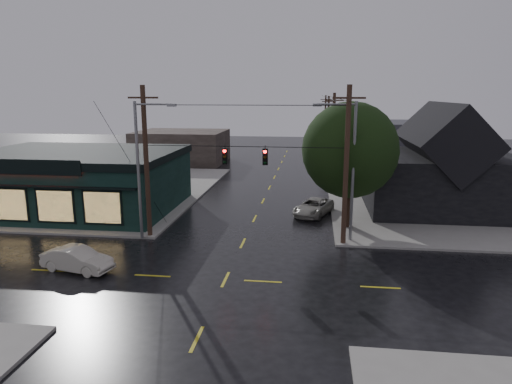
# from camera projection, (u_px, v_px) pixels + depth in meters

# --- Properties ---
(ground_plane) EXTENTS (160.00, 160.00, 0.00)m
(ground_plane) POSITION_uv_depth(u_px,v_px,m) (225.00, 280.00, 24.09)
(ground_plane) COLOR black
(sidewalk_nw) EXTENTS (28.00, 28.00, 0.15)m
(sidewalk_nw) POSITION_uv_depth(u_px,v_px,m) (68.00, 190.00, 45.92)
(sidewalk_nw) COLOR gray
(sidewalk_nw) RESTS_ON ground
(sidewalk_ne) EXTENTS (28.00, 28.00, 0.15)m
(sidewalk_ne) POSITION_uv_depth(u_px,v_px,m) (486.00, 202.00, 41.00)
(sidewalk_ne) COLOR gray
(sidewalk_ne) RESTS_ON ground
(pizza_shop) EXTENTS (16.30, 12.34, 4.90)m
(pizza_shop) POSITION_uv_depth(u_px,v_px,m) (78.00, 180.00, 37.93)
(pizza_shop) COLOR black
(pizza_shop) RESTS_ON ground
(ne_building) EXTENTS (12.60, 11.60, 8.75)m
(ne_building) POSITION_uv_depth(u_px,v_px,m) (442.00, 157.00, 37.76)
(ne_building) COLOR black
(ne_building) RESTS_ON ground
(corner_tree) EXTENTS (6.80, 6.80, 8.96)m
(corner_tree) POSITION_uv_depth(u_px,v_px,m) (350.00, 150.00, 32.10)
(corner_tree) COLOR black
(corner_tree) RESTS_ON ground
(utility_pole_nw) EXTENTS (2.00, 0.32, 10.15)m
(utility_pole_nw) POSITION_uv_depth(u_px,v_px,m) (150.00, 237.00, 31.19)
(utility_pole_nw) COLOR black
(utility_pole_nw) RESTS_ON ground
(utility_pole_ne) EXTENTS (2.00, 0.32, 10.15)m
(utility_pole_ne) POSITION_uv_depth(u_px,v_px,m) (343.00, 245.00, 29.59)
(utility_pole_ne) COLOR black
(utility_pole_ne) RESTS_ON ground
(utility_pole_far_a) EXTENTS (2.00, 0.32, 9.65)m
(utility_pole_far_a) POSITION_uv_depth(u_px,v_px,m) (331.00, 182.00, 50.43)
(utility_pole_far_a) COLOR black
(utility_pole_far_a) RESTS_ON ground
(utility_pole_far_b) EXTENTS (2.00, 0.32, 9.15)m
(utility_pole_far_b) POSITION_uv_depth(u_px,v_px,m) (327.00, 157.00, 69.81)
(utility_pole_far_b) COLOR black
(utility_pole_far_b) RESTS_ON ground
(utility_pole_far_c) EXTENTS (2.00, 0.32, 9.15)m
(utility_pole_far_c) POSITION_uv_depth(u_px,v_px,m) (324.00, 143.00, 89.19)
(utility_pole_far_c) COLOR black
(utility_pole_far_c) RESTS_ON ground
(span_signal_assembly) EXTENTS (13.00, 0.48, 1.23)m
(span_signal_assembly) POSITION_uv_depth(u_px,v_px,m) (245.00, 156.00, 29.16)
(span_signal_assembly) COLOR black
(span_signal_assembly) RESTS_ON ground
(streetlight_nw) EXTENTS (5.40, 0.30, 9.15)m
(streetlight_nw) POSITION_uv_depth(u_px,v_px,m) (142.00, 240.00, 30.55)
(streetlight_nw) COLOR gray
(streetlight_nw) RESTS_ON ground
(streetlight_ne) EXTENTS (5.40, 0.30, 9.15)m
(streetlight_ne) POSITION_uv_depth(u_px,v_px,m) (350.00, 242.00, 30.21)
(streetlight_ne) COLOR gray
(streetlight_ne) RESTS_ON ground
(bg_building_west) EXTENTS (12.00, 10.00, 4.40)m
(bg_building_west) POSITION_uv_depth(u_px,v_px,m) (182.00, 147.00, 64.11)
(bg_building_west) COLOR #2F2622
(bg_building_west) RESTS_ON ground
(bg_building_east) EXTENTS (14.00, 12.00, 5.60)m
(bg_building_east) POSITION_uv_depth(u_px,v_px,m) (395.00, 142.00, 65.13)
(bg_building_east) COLOR #2D2C32
(bg_building_east) RESTS_ON ground
(sedan_cream) EXTENTS (4.26, 2.25, 1.33)m
(sedan_cream) POSITION_uv_depth(u_px,v_px,m) (77.00, 259.00, 25.15)
(sedan_cream) COLOR beige
(sedan_cream) RESTS_ON ground
(suv_silver) EXTENTS (3.68, 5.17, 1.31)m
(suv_silver) POSITION_uv_depth(u_px,v_px,m) (314.00, 207.00, 36.68)
(suv_silver) COLOR #A6A39A
(suv_silver) RESTS_ON ground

